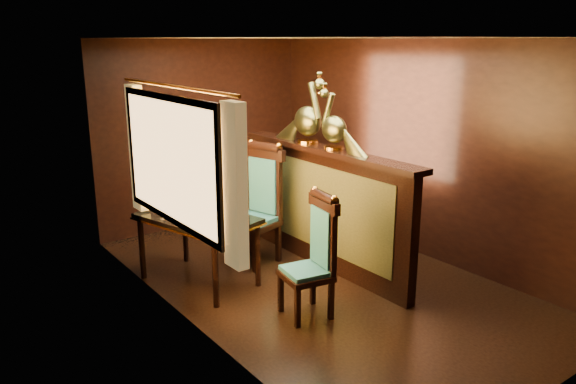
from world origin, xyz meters
The scene contains 8 objects.
ground centered at (0.00, 0.00, 0.00)m, with size 5.00×5.00×0.00m, color black.
room_shell centered at (-0.09, 0.02, 1.58)m, with size 3.04×5.04×2.52m.
partition centered at (0.32, 0.30, 0.71)m, with size 0.26×2.70×1.36m.
dining_table centered at (-1.02, 0.74, 0.66)m, with size 1.06×1.40×0.93m.
chair_left centered at (-0.47, -0.53, 0.62)m, with size 0.49×0.51×1.18m.
chair_right centered at (-0.14, 0.89, 0.72)m, with size 0.62×0.64×1.39m.
peacock_left centered at (0.33, 0.17, 1.70)m, with size 0.22×0.58×0.69m, color #184A37, non-canonical shape.
peacock_right centered at (0.33, 0.62, 1.76)m, with size 0.25×0.67×0.80m, color #184A37, non-canonical shape.
Camera 1 is at (-3.53, -4.24, 2.49)m, focal length 35.00 mm.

